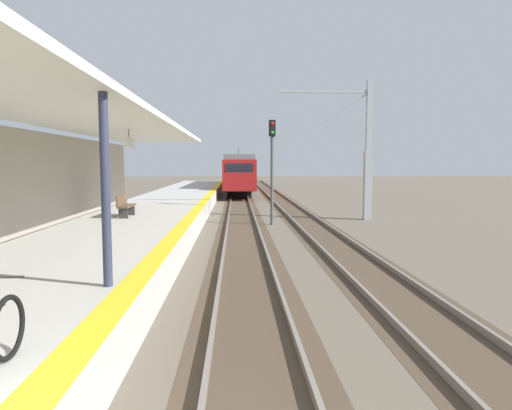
{
  "coord_description": "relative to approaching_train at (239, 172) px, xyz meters",
  "views": [
    {
      "loc": [
        1.61,
        -2.91,
        3.05
      ],
      "look_at": [
        2.07,
        7.63,
        2.1
      ],
      "focal_mm": 32.18,
      "sensor_mm": 36.0,
      "label": 1
    }
  ],
  "objects": [
    {
      "name": "station_platform",
      "position": [
        -4.4,
        -28.23,
        -1.73
      ],
      "size": [
        5.0,
        80.0,
        0.91
      ],
      "color": "#B7B5AD",
      "rests_on": "ground"
    },
    {
      "name": "platform_bench",
      "position": [
        -4.82,
        -28.37,
        -0.8
      ],
      "size": [
        0.45,
        1.6,
        0.88
      ],
      "color": "brown",
      "rests_on": "station_platform"
    },
    {
      "name": "station_building_with_canopy",
      "position": [
        -6.2,
        -32.53,
        0.48
      ],
      "size": [
        4.85,
        24.0,
        4.43
      ],
      "color": "#4C4C4C",
      "rests_on": "ground"
    },
    {
      "name": "track_pair_middle",
      "position": [
        3.4,
        -24.23,
        -2.13
      ],
      "size": [
        2.34,
        120.0,
        0.16
      ],
      "color": "#4C3D2D",
      "rests_on": "ground"
    },
    {
      "name": "catenary_pylon_far_side",
      "position": [
        6.56,
        -22.48,
        1.43
      ],
      "size": [
        5.0,
        0.4,
        7.5
      ],
      "color": "#9EA3A8",
      "rests_on": "ground"
    },
    {
      "name": "rail_signal_post",
      "position": [
        1.5,
        -24.36,
        1.02
      ],
      "size": [
        0.32,
        0.34,
        5.2
      ],
      "color": "#4C4C4C",
      "rests_on": "ground"
    },
    {
      "name": "track_pair_nearest_platform",
      "position": [
        -0.0,
        -24.23,
        -2.13
      ],
      "size": [
        2.34,
        120.0,
        0.16
      ],
      "color": "#4C3D2D",
      "rests_on": "ground"
    },
    {
      "name": "approaching_train",
      "position": [
        0.0,
        0.0,
        0.0
      ],
      "size": [
        2.93,
        19.6,
        4.76
      ],
      "color": "maroon",
      "rests_on": "ground"
    }
  ]
}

